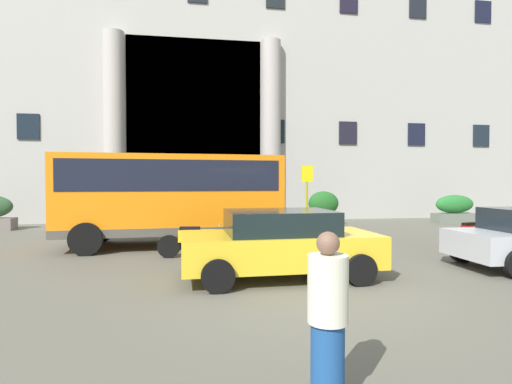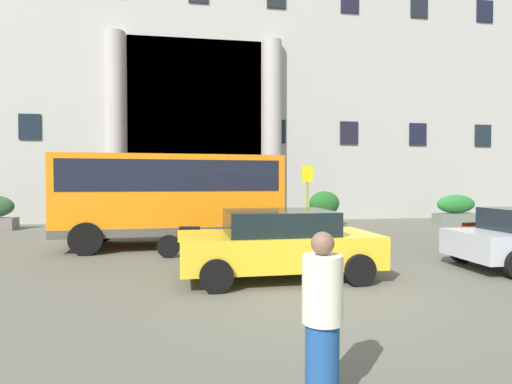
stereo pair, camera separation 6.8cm
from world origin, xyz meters
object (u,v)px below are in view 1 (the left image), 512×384
at_px(orange_minibus, 173,192).
at_px(hedge_planter_far_west, 162,214).
at_px(bus_stop_sign, 307,192).
at_px(scooter_by_planter, 195,240).
at_px(hedge_planter_far_east, 454,209).
at_px(motorcycle_near_kerb, 474,235).
at_px(parked_sedan_second, 279,243).
at_px(pedestrian_woman_dark_dress, 328,321).
at_px(hedge_planter_entrance_left, 323,209).

xyz_separation_m(orange_minibus, hedge_planter_far_west, (-0.69, 4.73, -1.05)).
xyz_separation_m(bus_stop_sign, scooter_by_planter, (-4.18, -3.84, -1.15)).
relative_size(orange_minibus, hedge_planter_far_east, 3.30).
distance_m(scooter_by_planter, motorcycle_near_kerb, 8.07).
bearing_deg(parked_sedan_second, bus_stop_sign, 67.34).
bearing_deg(parked_sedan_second, pedestrian_woman_dark_dress, -98.86).
bearing_deg(pedestrian_woman_dark_dress, orange_minibus, 112.15).
bearing_deg(pedestrian_woman_dark_dress, parked_sedan_second, 93.99).
distance_m(hedge_planter_entrance_left, parked_sedan_second, 10.09).
relative_size(bus_stop_sign, hedge_planter_entrance_left, 1.66).
xyz_separation_m(orange_minibus, motorcycle_near_kerb, (8.75, -2.30, -1.22)).
xyz_separation_m(hedge_planter_far_west, scooter_by_planter, (1.37, -6.90, -0.16)).
height_order(hedge_planter_far_west, motorcycle_near_kerb, hedge_planter_far_west).
bearing_deg(hedge_planter_far_west, orange_minibus, -81.73).
height_order(bus_stop_sign, pedestrian_woman_dark_dress, bus_stop_sign).
height_order(bus_stop_sign, parked_sedan_second, bus_stop_sign).
bearing_deg(orange_minibus, bus_stop_sign, 15.77).
bearing_deg(motorcycle_near_kerb, parked_sedan_second, -174.20).
relative_size(hedge_planter_entrance_left, motorcycle_near_kerb, 0.79).
distance_m(bus_stop_sign, scooter_by_planter, 5.79).
xyz_separation_m(orange_minibus, hedge_planter_far_east, (13.24, 4.85, -1.02)).
distance_m(parked_sedan_second, scooter_by_planter, 3.02).
distance_m(motorcycle_near_kerb, pedestrian_woman_dark_dress, 9.98).
bearing_deg(hedge_planter_far_east, pedestrian_woman_dark_dress, -128.68).
xyz_separation_m(hedge_planter_far_east, hedge_planter_far_west, (-13.93, -0.12, -0.04)).
height_order(hedge_planter_far_west, scooter_by_planter, hedge_planter_far_west).
relative_size(hedge_planter_far_west, pedestrian_woman_dark_dress, 1.01).
bearing_deg(parked_sedan_second, orange_minibus, 116.14).
height_order(motorcycle_near_kerb, pedestrian_woman_dark_dress, pedestrian_woman_dark_dress).
xyz_separation_m(motorcycle_near_kerb, pedestrian_woman_dark_dress, (-6.96, -7.14, 0.33)).
relative_size(bus_stop_sign, motorcycle_near_kerb, 1.32).
bearing_deg(bus_stop_sign, orange_minibus, -161.05).
bearing_deg(motorcycle_near_kerb, hedge_planter_far_west, 128.96).
height_order(bus_stop_sign, hedge_planter_far_east, bus_stop_sign).
bearing_deg(orange_minibus, scooter_by_planter, -75.79).
xyz_separation_m(bus_stop_sign, hedge_planter_far_west, (-5.55, 3.06, -0.99)).
relative_size(bus_stop_sign, hedge_planter_far_west, 1.63).
bearing_deg(hedge_planter_far_west, parked_sedan_second, -71.63).
distance_m(hedge_planter_far_east, hedge_planter_far_west, 13.93).
bearing_deg(orange_minibus, pedestrian_woman_dark_dress, -82.42).
relative_size(motorcycle_near_kerb, pedestrian_woman_dark_dress, 1.26).
relative_size(bus_stop_sign, hedge_planter_far_east, 1.27).
bearing_deg(hedge_planter_far_east, scooter_by_planter, -150.77).
relative_size(orange_minibus, hedge_planter_far_west, 4.24).
bearing_deg(scooter_by_planter, bus_stop_sign, 50.96).
distance_m(orange_minibus, hedge_planter_far_east, 14.14).
distance_m(hedge_planter_far_east, pedestrian_woman_dark_dress, 18.31).
height_order(hedge_planter_far_west, parked_sedan_second, parked_sedan_second).
bearing_deg(bus_stop_sign, motorcycle_near_kerb, -45.55).
relative_size(orange_minibus, scooter_by_planter, 3.27).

